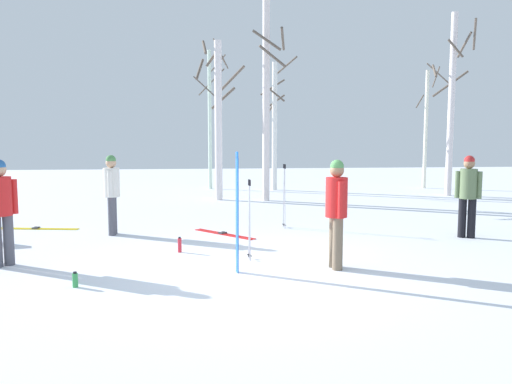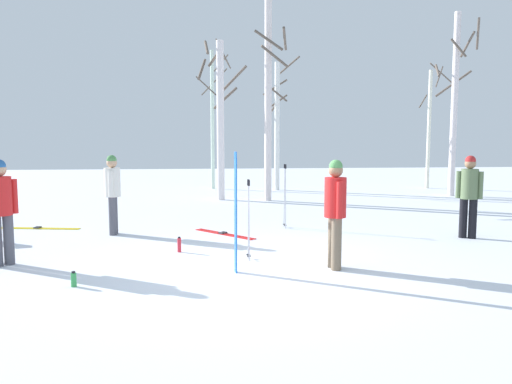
{
  "view_description": "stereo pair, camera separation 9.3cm",
  "coord_description": "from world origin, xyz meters",
  "px_view_note": "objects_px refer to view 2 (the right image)",
  "views": [
    {
      "loc": [
        -0.85,
        -7.38,
        1.97
      ],
      "look_at": [
        0.32,
        2.16,
        1.0
      ],
      "focal_mm": 34.1,
      "sensor_mm": 36.0,
      "label": 1
    },
    {
      "loc": [
        -0.76,
        -7.39,
        1.97
      ],
      "look_at": [
        0.32,
        2.16,
        1.0
      ],
      "focal_mm": 34.1,
      "sensor_mm": 36.0,
      "label": 2
    }
  ],
  "objects_px": {
    "birch_tree_0": "(213,114)",
    "birch_tree_1": "(220,115)",
    "ski_poles_0": "(285,194)",
    "water_bottle_1": "(74,279)",
    "birch_tree_5": "(430,126)",
    "ski_pair_lying_0": "(39,228)",
    "ski_pair_planted_0": "(236,213)",
    "ski_pair_lying_1": "(224,234)",
    "birch_tree_3": "(277,123)",
    "person_3": "(113,189)",
    "water_bottle_0": "(179,245)",
    "ski_poles_1": "(249,217)",
    "birch_tree_4": "(455,100)",
    "person_2": "(469,191)",
    "person_0": "(1,205)",
    "birch_tree_2": "(268,82)",
    "person_1": "(335,207)"
  },
  "relations": [
    {
      "from": "person_1",
      "to": "person_3",
      "type": "bearing_deg",
      "value": 139.8
    },
    {
      "from": "ski_poles_0",
      "to": "birch_tree_1",
      "type": "distance_m",
      "value": 6.32
    },
    {
      "from": "person_3",
      "to": "ski_pair_planted_0",
      "type": "distance_m",
      "value": 4.18
    },
    {
      "from": "person_0",
      "to": "birch_tree_5",
      "type": "bearing_deg",
      "value": 42.83
    },
    {
      "from": "water_bottle_1",
      "to": "birch_tree_1",
      "type": "xyz_separation_m",
      "value": [
        2.42,
        10.11,
        2.81
      ]
    },
    {
      "from": "birch_tree_1",
      "to": "birch_tree_4",
      "type": "height_order",
      "value": "birch_tree_4"
    },
    {
      "from": "water_bottle_1",
      "to": "birch_tree_5",
      "type": "distance_m",
      "value": 17.89
    },
    {
      "from": "person_1",
      "to": "ski_pair_planted_0",
      "type": "xyz_separation_m",
      "value": [
        -1.56,
        -0.06,
        -0.06
      ]
    },
    {
      "from": "person_3",
      "to": "water_bottle_0",
      "type": "bearing_deg",
      "value": -52.02
    },
    {
      "from": "ski_poles_0",
      "to": "water_bottle_1",
      "type": "relative_size",
      "value": 6.85
    },
    {
      "from": "birch_tree_1",
      "to": "birch_tree_2",
      "type": "bearing_deg",
      "value": -16.46
    },
    {
      "from": "person_0",
      "to": "birch_tree_1",
      "type": "bearing_deg",
      "value": 66.31
    },
    {
      "from": "birch_tree_0",
      "to": "birch_tree_1",
      "type": "relative_size",
      "value": 1.13
    },
    {
      "from": "ski_poles_0",
      "to": "birch_tree_5",
      "type": "xyz_separation_m",
      "value": [
        7.9,
        9.1,
        1.9
      ]
    },
    {
      "from": "ski_pair_planted_0",
      "to": "birch_tree_1",
      "type": "relative_size",
      "value": 0.34
    },
    {
      "from": "birch_tree_0",
      "to": "person_2",
      "type": "bearing_deg",
      "value": -66.73
    },
    {
      "from": "person_2",
      "to": "birch_tree_0",
      "type": "bearing_deg",
      "value": 113.27
    },
    {
      "from": "ski_pair_lying_0",
      "to": "ski_pair_planted_0",
      "type": "bearing_deg",
      "value": -45.47
    },
    {
      "from": "birch_tree_2",
      "to": "birch_tree_5",
      "type": "xyz_separation_m",
      "value": [
        7.55,
        3.76,
        -1.32
      ]
    },
    {
      "from": "ski_pair_lying_1",
      "to": "water_bottle_0",
      "type": "bearing_deg",
      "value": -118.68
    },
    {
      "from": "birch_tree_0",
      "to": "birch_tree_5",
      "type": "xyz_separation_m",
      "value": [
        9.29,
        -0.8,
        -0.51
      ]
    },
    {
      "from": "ski_pair_lying_0",
      "to": "birch_tree_0",
      "type": "bearing_deg",
      "value": 65.61
    },
    {
      "from": "ski_pair_planted_0",
      "to": "ski_poles_0",
      "type": "distance_m",
      "value": 4.06
    },
    {
      "from": "ski_poles_0",
      "to": "birch_tree_2",
      "type": "height_order",
      "value": "birch_tree_2"
    },
    {
      "from": "birch_tree_3",
      "to": "ski_poles_1",
      "type": "bearing_deg",
      "value": -101.16
    },
    {
      "from": "person_1",
      "to": "birch_tree_0",
      "type": "xyz_separation_m",
      "value": [
        -1.54,
        13.64,
        2.22
      ]
    },
    {
      "from": "ski_pair_planted_0",
      "to": "water_bottle_0",
      "type": "height_order",
      "value": "ski_pair_planted_0"
    },
    {
      "from": "water_bottle_0",
      "to": "person_0",
      "type": "bearing_deg",
      "value": -166.71
    },
    {
      "from": "ski_pair_lying_1",
      "to": "birch_tree_4",
      "type": "xyz_separation_m",
      "value": [
        8.84,
        6.81,
        3.52
      ]
    },
    {
      "from": "birch_tree_2",
      "to": "birch_tree_4",
      "type": "xyz_separation_m",
      "value": [
        7.05,
        0.8,
        -0.48
      ]
    },
    {
      "from": "ski_pair_lying_1",
      "to": "birch_tree_5",
      "type": "xyz_separation_m",
      "value": [
        9.34,
        9.77,
        2.68
      ]
    },
    {
      "from": "person_2",
      "to": "birch_tree_4",
      "type": "distance_m",
      "value": 9.04
    },
    {
      "from": "ski_pair_planted_0",
      "to": "ski_pair_lying_1",
      "type": "bearing_deg",
      "value": 90.55
    },
    {
      "from": "water_bottle_0",
      "to": "birch_tree_5",
      "type": "distance_m",
      "value": 15.53
    },
    {
      "from": "ski_pair_planted_0",
      "to": "birch_tree_4",
      "type": "relative_size",
      "value": 0.27
    },
    {
      "from": "ski_pair_lying_0",
      "to": "birch_tree_4",
      "type": "distance_m",
      "value": 14.64
    },
    {
      "from": "ski_pair_planted_0",
      "to": "birch_tree_0",
      "type": "xyz_separation_m",
      "value": [
        0.02,
        13.7,
        2.28
      ]
    },
    {
      "from": "person_3",
      "to": "ski_pair_lying_0",
      "type": "bearing_deg",
      "value": 153.86
    },
    {
      "from": "ski_poles_1",
      "to": "birch_tree_5",
      "type": "height_order",
      "value": "birch_tree_5"
    },
    {
      "from": "birch_tree_2",
      "to": "birch_tree_0",
      "type": "bearing_deg",
      "value": 110.92
    },
    {
      "from": "birch_tree_5",
      "to": "person_2",
      "type": "bearing_deg",
      "value": -111.94
    },
    {
      "from": "water_bottle_1",
      "to": "birch_tree_4",
      "type": "height_order",
      "value": "birch_tree_4"
    },
    {
      "from": "ski_poles_0",
      "to": "birch_tree_0",
      "type": "bearing_deg",
      "value": 98.02
    },
    {
      "from": "ski_pair_planted_0",
      "to": "ski_pair_lying_1",
      "type": "height_order",
      "value": "ski_pair_planted_0"
    },
    {
      "from": "birch_tree_0",
      "to": "birch_tree_3",
      "type": "distance_m",
      "value": 2.79
    },
    {
      "from": "person_0",
      "to": "birch_tree_4",
      "type": "xyz_separation_m",
      "value": [
        12.51,
        9.1,
        2.55
      ]
    },
    {
      "from": "person_0",
      "to": "water_bottle_0",
      "type": "height_order",
      "value": "person_0"
    },
    {
      "from": "birch_tree_0",
      "to": "birch_tree_5",
      "type": "bearing_deg",
      "value": -4.91
    },
    {
      "from": "person_3",
      "to": "birch_tree_4",
      "type": "xyz_separation_m",
      "value": [
        11.22,
        6.53,
        2.55
      ]
    },
    {
      "from": "water_bottle_1",
      "to": "birch_tree_0",
      "type": "bearing_deg",
      "value": 80.82
    }
  ]
}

